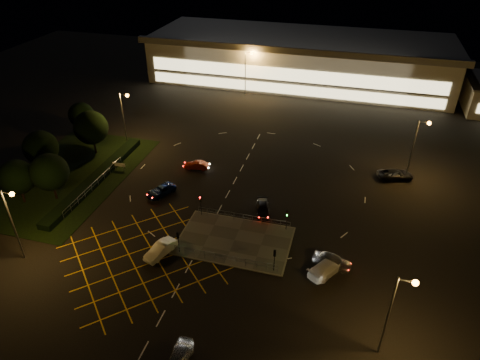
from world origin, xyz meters
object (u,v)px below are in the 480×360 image
(signal_nw, at_px, (201,201))
(car_right_silver, at_px, (332,261))
(car_left_blue, at_px, (161,191))
(car_circ_red, at_px, (196,165))
(signal_se, at_px, (275,256))
(car_near_silver, at_px, (178,359))
(car_far_dkgrey, at_px, (263,209))
(signal_sw, at_px, (178,238))
(car_approach_white, at_px, (327,267))
(signal_ne, at_px, (287,216))
(car_east_grey, at_px, (395,175))
(car_queue_white, at_px, (161,249))

(signal_nw, bearing_deg, car_right_silver, -15.69)
(car_left_blue, distance_m, car_circ_red, 8.86)
(signal_se, bearing_deg, signal_nw, -33.65)
(car_near_silver, bearing_deg, signal_se, 65.15)
(car_far_dkgrey, bearing_deg, car_near_silver, -110.50)
(car_left_blue, xyz_separation_m, car_far_dkgrey, (15.75, -0.30, -0.01))
(car_far_dkgrey, bearing_deg, signal_nw, -175.24)
(signal_sw, bearing_deg, car_approach_white, -175.22)
(signal_ne, height_order, car_far_dkgrey, signal_ne)
(car_east_grey, bearing_deg, car_right_silver, 142.05)
(signal_nw, relative_size, signal_ne, 1.00)
(car_far_dkgrey, height_order, car_east_grey, car_east_grey)
(signal_se, relative_size, car_left_blue, 0.67)
(car_left_blue, xyz_separation_m, car_right_silver, (26.14, -8.51, 0.14))
(signal_se, xyz_separation_m, car_near_silver, (-6.08, -14.48, -1.57))
(signal_nw, relative_size, car_circ_red, 0.80)
(signal_nw, bearing_deg, car_left_blue, 156.57)
(car_far_dkgrey, bearing_deg, signal_sw, -142.01)
(car_right_silver, relative_size, car_east_grey, 0.84)
(car_left_blue, xyz_separation_m, car_approach_white, (25.67, -9.79, 0.13))
(car_far_dkgrey, relative_size, car_right_silver, 0.95)
(signal_se, bearing_deg, car_far_dkgrey, -70.55)
(signal_nw, relative_size, car_right_silver, 0.68)
(signal_sw, distance_m, car_right_silver, 18.78)
(car_right_silver, bearing_deg, signal_se, 124.08)
(signal_sw, relative_size, car_far_dkgrey, 0.71)
(car_queue_white, relative_size, car_east_grey, 0.83)
(car_queue_white, xyz_separation_m, car_right_silver, (20.60, 3.68, 0.03))
(car_far_dkgrey, bearing_deg, car_queue_white, -146.23)
(car_left_blue, bearing_deg, car_right_silver, 7.72)
(car_near_silver, xyz_separation_m, car_right_silver, (12.59, 17.27, 0.00))
(signal_se, height_order, car_approach_white, signal_se)
(signal_sw, height_order, signal_se, same)
(car_far_dkgrey, bearing_deg, signal_ne, -53.32)
(signal_nw, height_order, car_approach_white, signal_nw)
(car_right_silver, distance_m, car_east_grey, 23.86)
(car_queue_white, bearing_deg, signal_se, 22.26)
(signal_ne, relative_size, car_right_silver, 0.68)
(signal_ne, height_order, car_queue_white, signal_ne)
(car_near_silver, distance_m, car_far_dkgrey, 25.57)
(car_left_blue, distance_m, car_far_dkgrey, 15.75)
(car_circ_red, relative_size, car_east_grey, 0.71)
(car_approach_white, bearing_deg, signal_nw, 13.39)
(signal_nw, bearing_deg, car_approach_white, -19.76)
(car_left_blue, bearing_deg, car_queue_white, -39.80)
(signal_nw, xyz_separation_m, car_near_silver, (5.92, -22.47, -1.57))
(car_right_silver, distance_m, car_approach_white, 1.36)
(signal_se, bearing_deg, car_approach_white, -165.99)
(car_near_silver, distance_m, car_queue_white, 15.78)
(car_queue_white, distance_m, car_far_dkgrey, 15.67)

